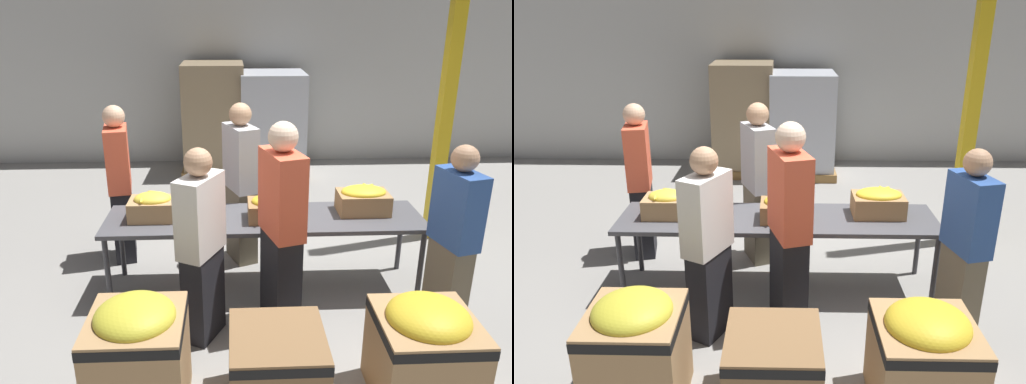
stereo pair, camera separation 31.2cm
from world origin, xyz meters
The scene contains 17 objects.
ground_plane centered at (0.00, 0.00, 0.00)m, with size 30.00×30.00×0.00m, color gray.
wall_back centered at (0.00, 4.39, 2.00)m, with size 16.00×0.08×4.00m.
sorting_table centered at (0.00, 0.00, 0.69)m, with size 2.95×0.72×0.74m.
banana_box_0 centered at (-1.03, 0.02, 0.86)m, with size 0.43×0.31×0.25m.
banana_box_1 centered at (0.05, -0.04, 0.86)m, with size 0.41×0.35×0.25m.
banana_box_2 centered at (0.94, 0.08, 0.87)m, with size 0.48×0.33×0.26m.
volunteer_0 centered at (-0.21, 0.61, 0.84)m, with size 0.38×0.51×1.70m.
volunteer_1 centered at (-0.54, -0.73, 0.80)m, with size 0.39×0.48×1.61m.
volunteer_2 centered at (0.10, -0.58, 0.88)m, with size 0.36×0.52×1.77m.
volunteer_3 centered at (1.50, -0.66, 0.79)m, with size 0.31×0.46×1.59m.
volunteer_4 centered at (-1.47, 0.71, 0.83)m, with size 0.30×0.48×1.67m.
donation_bin_0 centered at (-0.92, -1.54, 0.44)m, with size 0.62×0.62×0.84m.
donation_bin_1 centered at (-0.01, -1.54, 0.31)m, with size 0.63×0.63×0.56m.
donation_bin_2 centered at (0.98, -1.54, 0.41)m, with size 0.65×0.65×0.78m.
support_pillar centered at (2.06, 1.07, 2.00)m, with size 0.14×0.14×4.00m.
pallet_stack_0 centered at (0.35, 3.64, 0.81)m, with size 1.10×1.10×1.64m.
pallet_stack_1 centered at (-0.59, 3.73, 0.88)m, with size 1.03×1.03×1.77m.
Camera 2 is at (0.03, -4.27, 2.57)m, focal length 35.00 mm.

